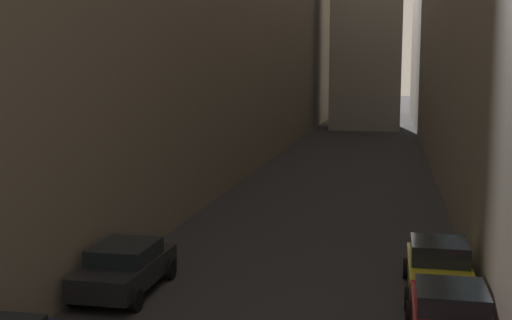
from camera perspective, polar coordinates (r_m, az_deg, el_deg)
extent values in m
plane|color=#232326|center=(46.16, 8.04, -0.18)|extent=(264.00, 264.00, 0.00)
cube|color=#756B5B|center=(49.99, -5.48, 11.58)|extent=(12.60, 108.00, 19.36)
cube|color=black|center=(19.28, -11.40, -9.49)|extent=(1.75, 4.03, 0.65)
cube|color=black|center=(19.15, -11.41, -7.88)|extent=(1.61, 2.04, 0.46)
cylinder|color=black|center=(20.92, -12.12, -9.07)|extent=(0.22, 0.61, 0.61)
cylinder|color=black|center=(20.29, -7.53, -9.49)|extent=(0.22, 0.61, 0.61)
cylinder|color=black|center=(18.57, -15.61, -11.35)|extent=(0.22, 0.61, 0.61)
cylinder|color=black|center=(17.86, -10.50, -11.97)|extent=(0.22, 0.61, 0.61)
cube|color=black|center=(15.61, 16.73, -11.43)|extent=(1.55, 1.76, 0.47)
cylinder|color=black|center=(17.00, 13.36, -12.98)|extent=(0.22, 0.67, 0.67)
cylinder|color=black|center=(17.14, 19.14, -13.03)|extent=(0.22, 0.67, 0.67)
cube|color=#A59919|center=(19.40, 15.72, -9.52)|extent=(1.70, 4.04, 0.64)
cube|color=black|center=(19.37, 15.76, -7.67)|extent=(1.57, 1.72, 0.58)
cylinder|color=black|center=(20.76, 13.06, -9.21)|extent=(0.22, 0.62, 0.62)
cylinder|color=black|center=(20.88, 17.80, -9.29)|extent=(0.22, 0.62, 0.62)
cylinder|color=black|center=(18.15, 13.23, -11.71)|extent=(0.22, 0.62, 0.62)
cylinder|color=black|center=(18.28, 18.69, -11.78)|extent=(0.22, 0.62, 0.62)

